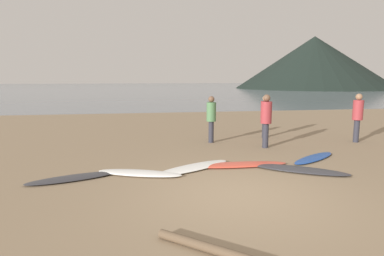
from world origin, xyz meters
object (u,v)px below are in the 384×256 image
object	(u,v)px
person_1	(211,115)
surfboard_2	(193,167)
surfboard_1	(139,173)
surfboard_5	(314,158)
surfboard_0	(72,178)
driftwood_log	(208,248)
surfboard_4	(299,170)
person_2	(265,113)
person_0	(358,114)
surfboard_3	(238,165)
person_3	(266,117)

from	to	relation	value
person_1	surfboard_2	bearing A→B (deg)	174.27
person_1	surfboard_1	bearing A→B (deg)	158.90
surfboard_5	person_1	world-z (taller)	person_1
surfboard_0	driftwood_log	world-z (taller)	driftwood_log
surfboard_4	surfboard_5	distance (m)	1.46
surfboard_5	person_2	bearing A→B (deg)	57.77
surfboard_2	person_0	world-z (taller)	person_0
surfboard_0	surfboard_4	world-z (taller)	surfboard_4
surfboard_3	driftwood_log	distance (m)	4.44
surfboard_1	person_2	xyz separation A→B (m)	(4.82, 4.22, 0.91)
surfboard_2	person_2	distance (m)	5.31
surfboard_3	surfboard_0	bearing A→B (deg)	-172.15
surfboard_3	driftwood_log	world-z (taller)	driftwood_log
surfboard_0	person_1	bearing A→B (deg)	22.76
surfboard_4	person_0	size ratio (longest dim) A/B	1.36
surfboard_5	person_0	bearing A→B (deg)	2.38
surfboard_0	surfboard_1	distance (m)	1.52
surfboard_1	surfboard_2	xyz separation A→B (m)	(1.36, 0.29, -0.00)
surfboard_1	person_0	bearing A→B (deg)	40.30
person_0	driftwood_log	size ratio (longest dim) A/B	1.11
surfboard_1	surfboard_2	distance (m)	1.39
surfboard_2	person_1	world-z (taller)	person_1
surfboard_1	person_3	size ratio (longest dim) A/B	1.19
surfboard_1	surfboard_4	bearing A→B (deg)	15.63
surfboard_1	surfboard_2	size ratio (longest dim) A/B	0.91
person_1	person_2	world-z (taller)	person_1
surfboard_1	surfboard_3	bearing A→B (deg)	28.65
surfboard_0	person_1	size ratio (longest dim) A/B	1.22
surfboard_1	surfboard_3	xyz separation A→B (m)	(2.58, 0.38, -0.01)
surfboard_0	person_2	world-z (taller)	person_2
surfboard_2	surfboard_3	bearing A→B (deg)	-25.83
surfboard_5	driftwood_log	bearing A→B (deg)	-166.48
person_2	surfboard_5	bearing A→B (deg)	112.54
person_3	driftwood_log	xyz separation A→B (m)	(-3.28, -6.17, -0.98)
person_3	driftwood_log	bearing A→B (deg)	-106.04
surfboard_2	surfboard_1	bearing A→B (deg)	162.47
surfboard_2	surfboard_5	size ratio (longest dim) A/B	1.13
surfboard_0	person_3	xyz separation A→B (m)	(5.67, 2.56, 1.00)
surfboard_0	surfboard_3	xyz separation A→B (m)	(4.10, 0.49, 0.00)
surfboard_2	person_1	size ratio (longest dim) A/B	1.39
surfboard_1	person_1	world-z (taller)	person_1
surfboard_5	person_3	distance (m)	2.13
person_1	driftwood_log	size ratio (longest dim) A/B	1.05
surfboard_3	person_2	world-z (taller)	person_2
surfboard_0	surfboard_3	world-z (taller)	same
surfboard_0	driftwood_log	xyz separation A→B (m)	(2.39, -3.61, 0.03)
surfboard_5	person_2	world-z (taller)	person_2
person_3	surfboard_5	bearing A→B (deg)	-53.44
surfboard_2	surfboard_3	size ratio (longest dim) A/B	0.87
surfboard_3	person_3	distance (m)	2.79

